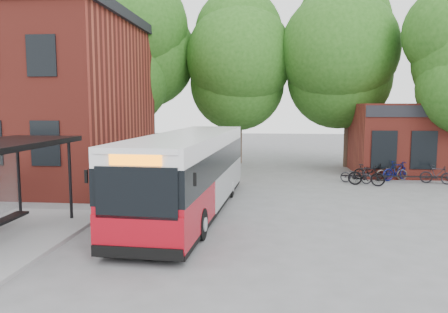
# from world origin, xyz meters

# --- Properties ---
(ground) EXTENTS (100.00, 100.00, 0.00)m
(ground) POSITION_xyz_m (0.00, 0.00, 0.00)
(ground) COLOR #5E5E60
(bus_shelter) EXTENTS (3.60, 7.00, 2.90)m
(bus_shelter) POSITION_xyz_m (-4.50, -1.00, 1.45)
(bus_shelter) COLOR black
(bus_shelter) RESTS_ON ground
(bike_rail) EXTENTS (5.20, 0.10, 0.38)m
(bike_rail) POSITION_xyz_m (9.28, 10.00, 0.19)
(bike_rail) COLOR black
(bike_rail) RESTS_ON ground
(tree_0) EXTENTS (7.92, 7.92, 11.00)m
(tree_0) POSITION_xyz_m (-6.00, 16.00, 5.50)
(tree_0) COLOR #204F15
(tree_0) RESTS_ON ground
(tree_1) EXTENTS (7.92, 7.92, 10.40)m
(tree_1) POSITION_xyz_m (1.00, 17.00, 5.20)
(tree_1) COLOR #204F15
(tree_1) RESTS_ON ground
(tree_2) EXTENTS (7.92, 7.92, 11.00)m
(tree_2) POSITION_xyz_m (8.00, 16.00, 5.50)
(tree_2) COLOR #204F15
(tree_2) RESTS_ON ground
(city_bus) EXTENTS (3.05, 11.46, 2.88)m
(city_bus) POSITION_xyz_m (0.15, 3.07, 1.44)
(city_bus) COLOR maroon
(city_bus) RESTS_ON ground
(bicycle_0) EXTENTS (1.64, 1.14, 0.82)m
(bicycle_0) POSITION_xyz_m (7.38, 9.85, 0.41)
(bicycle_0) COLOR #2A2A31
(bicycle_0) RESTS_ON ground
(bicycle_1) EXTENTS (1.81, 0.99, 1.05)m
(bicycle_1) POSITION_xyz_m (7.74, 9.16, 0.52)
(bicycle_1) COLOR black
(bicycle_1) RESTS_ON ground
(bicycle_2) EXTENTS (1.82, 0.97, 0.91)m
(bicycle_2) POSITION_xyz_m (8.36, 10.92, 0.46)
(bicycle_2) COLOR black
(bicycle_2) RESTS_ON ground
(bicycle_4) EXTENTS (1.81, 0.94, 0.90)m
(bicycle_4) POSITION_xyz_m (9.39, 10.83, 0.45)
(bicycle_4) COLOR #443A32
(bicycle_4) RESTS_ON ground
(bicycle_5) EXTENTS (1.77, 1.16, 1.04)m
(bicycle_5) POSITION_xyz_m (9.63, 10.78, 0.52)
(bicycle_5) COLOR #0C124C
(bicycle_5) RESTS_ON ground
(bicycle_7) EXTENTS (1.62, 1.01, 0.94)m
(bicycle_7) POSITION_xyz_m (11.35, 10.01, 0.47)
(bicycle_7) COLOR black
(bicycle_7) RESTS_ON ground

